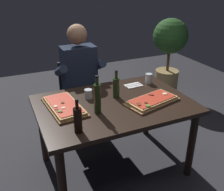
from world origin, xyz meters
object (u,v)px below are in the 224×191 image
at_px(tumbler_near_camera, 149,79).
at_px(tumbler_far_side, 88,94).
at_px(pizza_rectangular_front, 152,101).
at_px(wine_bottle_dark, 78,119).
at_px(dining_table, 114,112).
at_px(vinegar_bottle_green, 97,98).
at_px(oil_bottle_amber, 116,87).
at_px(potted_plant_corner, 169,49).
at_px(pizza_rectangular_left, 64,106).
at_px(seated_diner, 81,77).
at_px(diner_chair, 79,94).

relative_size(tumbler_near_camera, tumbler_far_side, 1.22).
bearing_deg(pizza_rectangular_front, tumbler_near_camera, 62.62).
bearing_deg(wine_bottle_dark, pizza_rectangular_front, 13.89).
bearing_deg(dining_table, vinegar_bottle_green, -150.72).
bearing_deg(tumbler_far_side, tumbler_near_camera, 6.75).
distance_m(wine_bottle_dark, oil_bottle_amber, 0.66).
relative_size(pizza_rectangular_front, tumbler_far_side, 6.15).
distance_m(oil_bottle_amber, potted_plant_corner, 1.95).
height_order(pizza_rectangular_left, tumbler_near_camera, tumbler_near_camera).
relative_size(pizza_rectangular_front, pizza_rectangular_left, 1.00).
bearing_deg(pizza_rectangular_front, potted_plant_corner, 49.81).
height_order(wine_bottle_dark, vinegar_bottle_green, vinegar_bottle_green).
relative_size(tumbler_far_side, seated_diner, 0.07).
relative_size(wine_bottle_dark, potted_plant_corner, 0.22).
distance_m(pizza_rectangular_front, pizza_rectangular_left, 0.80).
distance_m(tumbler_near_camera, potted_plant_corner, 1.49).
xyz_separation_m(oil_bottle_amber, tumbler_far_side, (-0.25, 0.09, -0.06)).
xyz_separation_m(pizza_rectangular_left, seated_diner, (0.36, 0.65, -0.02)).
bearing_deg(pizza_rectangular_left, oil_bottle_amber, 1.77).
relative_size(pizza_rectangular_front, tumbler_near_camera, 5.05).
bearing_deg(potted_plant_corner, tumbler_near_camera, -134.12).
bearing_deg(tumbler_far_side, dining_table, -45.27).
xyz_separation_m(diner_chair, seated_diner, (0.00, -0.12, 0.26)).
bearing_deg(vinegar_bottle_green, diner_chair, 82.88).
xyz_separation_m(pizza_rectangular_left, tumbler_far_side, (0.26, 0.10, 0.02)).
distance_m(wine_bottle_dark, seated_diner, 1.13).
xyz_separation_m(dining_table, wine_bottle_dark, (-0.44, -0.33, 0.20)).
height_order(tumbler_near_camera, tumbler_far_side, tumbler_near_camera).
relative_size(dining_table, potted_plant_corner, 1.16).
relative_size(oil_bottle_amber, potted_plant_corner, 0.22).
distance_m(vinegar_bottle_green, diner_chair, 1.06).
distance_m(tumbler_far_side, seated_diner, 0.56).
bearing_deg(oil_bottle_amber, wine_bottle_dark, -140.04).
distance_m(pizza_rectangular_front, wine_bottle_dark, 0.79).
relative_size(tumbler_far_side, potted_plant_corner, 0.07).
xyz_separation_m(pizza_rectangular_left, vinegar_bottle_green, (0.24, -0.20, 0.12)).
distance_m(vinegar_bottle_green, tumbler_near_camera, 0.84).
height_order(tumbler_far_side, seated_diner, seated_diner).
relative_size(dining_table, tumbler_far_side, 15.77).
xyz_separation_m(dining_table, tumbler_far_side, (-0.18, 0.19, 0.14)).
distance_m(dining_table, tumbler_far_side, 0.30).
bearing_deg(diner_chair, vinegar_bottle_green, -97.12).
bearing_deg(wine_bottle_dark, tumbler_far_side, 63.10).
height_order(dining_table, pizza_rectangular_left, pizza_rectangular_left).
xyz_separation_m(vinegar_bottle_green, tumbler_far_side, (0.02, 0.30, -0.10)).
distance_m(wine_bottle_dark, tumbler_far_side, 0.58).
xyz_separation_m(dining_table, potted_plant_corner, (1.57, 1.34, 0.10)).
bearing_deg(tumbler_near_camera, dining_table, -153.00).
bearing_deg(dining_table, pizza_rectangular_left, 169.55).
xyz_separation_m(dining_table, pizza_rectangular_left, (-0.45, 0.08, 0.11)).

